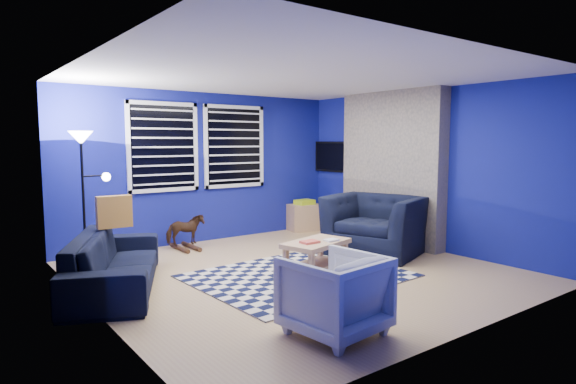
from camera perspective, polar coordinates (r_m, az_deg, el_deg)
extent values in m
plane|color=tan|center=(6.33, 0.97, -9.46)|extent=(5.00, 5.00, 0.00)
plane|color=white|center=(6.16, 1.01, 13.59)|extent=(5.00, 5.00, 0.00)
plane|color=navy|center=(8.23, -9.74, 2.87)|extent=(5.00, 0.00, 5.00)
plane|color=navy|center=(5.00, -22.30, 0.53)|extent=(0.00, 5.00, 5.00)
plane|color=navy|center=(7.90, 15.50, 2.61)|extent=(0.00, 5.00, 5.00)
cube|color=gray|center=(8.11, 12.14, 2.78)|extent=(0.26, 2.00, 2.50)
cube|color=black|center=(8.11, 11.35, -3.61)|extent=(0.04, 0.70, 0.60)
cube|color=gray|center=(8.07, 10.69, -5.88)|extent=(0.50, 1.20, 0.08)
cube|color=black|center=(7.89, -14.59, 5.17)|extent=(1.05, 0.02, 1.30)
cube|color=white|center=(7.90, -14.69, 10.11)|extent=(1.17, 0.05, 0.06)
cube|color=white|center=(7.92, -14.43, 0.25)|extent=(1.17, 0.05, 0.06)
cube|color=black|center=(8.47, -6.39, 5.37)|extent=(1.05, 0.02, 1.30)
cube|color=white|center=(8.48, -6.41, 9.97)|extent=(1.17, 0.05, 0.06)
cube|color=white|center=(8.49, -6.30, 0.78)|extent=(1.17, 0.05, 0.06)
cube|color=black|center=(9.22, 5.44, 4.19)|extent=(0.06, 1.00, 0.58)
cube|color=black|center=(9.19, 5.27, 4.18)|extent=(0.01, 0.92, 0.50)
cube|color=black|center=(6.13, 1.21, -9.90)|extent=(2.58, 2.10, 0.02)
imported|color=black|center=(5.90, -19.81, -7.80)|extent=(2.32, 1.67, 0.63)
imported|color=black|center=(7.38, 10.32, -3.85)|extent=(1.67, 1.56, 0.87)
imported|color=gray|center=(4.31, 5.50, -12.00)|extent=(0.84, 0.86, 0.72)
imported|color=#4D2618|center=(7.71, -12.09, -4.41)|extent=(0.37, 0.61, 0.48)
cube|color=tan|center=(6.18, 3.37, -6.09)|extent=(0.99, 0.72, 0.06)
cube|color=tan|center=(6.24, 3.35, -8.56)|extent=(0.89, 0.62, 0.03)
cube|color=#CA4939|center=(6.04, 2.60, -5.93)|extent=(0.25, 0.21, 0.03)
cube|color=silver|center=(6.18, 5.14, -5.70)|extent=(0.21, 0.17, 0.03)
cube|color=tan|center=(5.85, 1.78, -8.86)|extent=(0.07, 0.07, 0.35)
cube|color=tan|center=(6.33, 7.14, -7.76)|extent=(0.07, 0.07, 0.35)
cube|color=tan|center=(6.15, -0.54, -8.11)|extent=(0.07, 0.07, 0.35)
cube|color=tan|center=(6.61, 4.75, -7.14)|extent=(0.07, 0.07, 0.35)
cube|color=tan|center=(9.18, 1.96, -3.02)|extent=(0.67, 0.52, 0.50)
cube|color=black|center=(9.18, 1.96, -3.02)|extent=(0.58, 0.46, 0.40)
cube|color=#C6E81B|center=(9.14, 1.97, -1.20)|extent=(0.39, 0.33, 0.09)
cylinder|color=black|center=(6.98, -22.77, -8.35)|extent=(0.23, 0.23, 0.03)
cylinder|color=black|center=(6.82, -23.05, -1.46)|extent=(0.03, 0.03, 1.70)
cone|color=white|center=(6.77, -23.36, 5.93)|extent=(0.31, 0.31, 0.17)
sphere|color=white|center=(6.82, -20.75, 1.69)|extent=(0.11, 0.11, 0.11)
cube|color=#C9852F|center=(6.28, -19.90, -2.21)|extent=(0.42, 0.15, 0.39)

